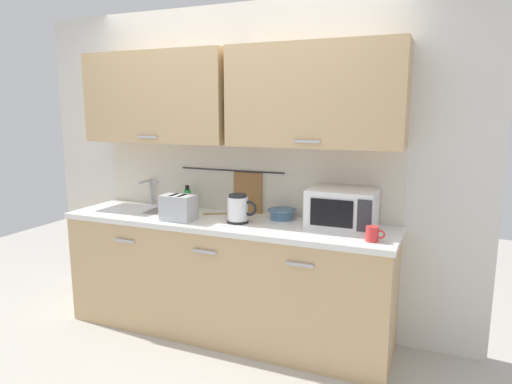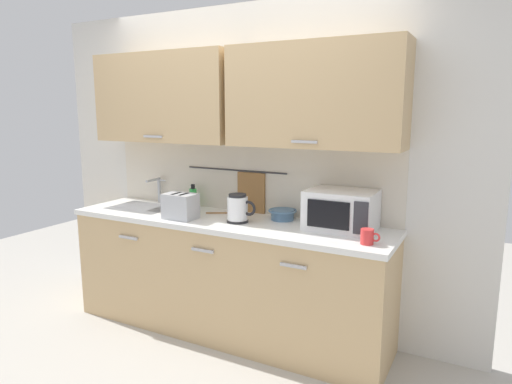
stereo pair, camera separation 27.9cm
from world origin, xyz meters
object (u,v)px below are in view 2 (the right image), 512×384
at_px(microwave, 341,210).
at_px(wooden_spoon, 228,213).
at_px(dish_soap_bottle, 193,197).
at_px(mixing_bowl, 283,214).
at_px(electric_kettle, 238,209).
at_px(mug_near_sink, 180,206).
at_px(mug_by_kettle, 368,237).
at_px(toaster, 180,206).

xyz_separation_m(microwave, wooden_spoon, (-0.93, 0.05, -0.13)).
xyz_separation_m(microwave, dish_soap_bottle, (-1.30, 0.10, -0.05)).
distance_m(dish_soap_bottle, mixing_bowl, 0.84).
height_order(electric_kettle, mixing_bowl, electric_kettle).
height_order(dish_soap_bottle, wooden_spoon, dish_soap_bottle).
height_order(electric_kettle, mug_near_sink, electric_kettle).
xyz_separation_m(mixing_bowl, mug_by_kettle, (0.72, -0.33, 0.00)).
relative_size(mug_near_sink, mixing_bowl, 0.56).
distance_m(mug_near_sink, wooden_spoon, 0.39).
relative_size(mixing_bowl, mug_by_kettle, 1.78).
relative_size(dish_soap_bottle, toaster, 0.77).
xyz_separation_m(electric_kettle, wooden_spoon, (-0.21, 0.20, -0.10)).
height_order(dish_soap_bottle, mixing_bowl, dish_soap_bottle).
relative_size(mug_near_sink, toaster, 0.47).
bearing_deg(mixing_bowl, mug_near_sink, -170.69).
height_order(microwave, mug_near_sink, microwave).
distance_m(microwave, mug_by_kettle, 0.37).
distance_m(mixing_bowl, wooden_spoon, 0.47).
bearing_deg(mug_by_kettle, mug_near_sink, 173.07).
bearing_deg(electric_kettle, mixing_bowl, 40.07).
height_order(microwave, toaster, microwave).
xyz_separation_m(mixing_bowl, wooden_spoon, (-0.47, -0.02, -0.04)).
distance_m(electric_kettle, dish_soap_bottle, 0.64).
height_order(mixing_bowl, mug_by_kettle, mug_by_kettle).
bearing_deg(mug_by_kettle, microwave, 133.46).
bearing_deg(microwave, mug_near_sink, -176.73).
height_order(microwave, wooden_spoon, microwave).
xyz_separation_m(mug_near_sink, toaster, (0.14, -0.19, 0.05)).
bearing_deg(mug_by_kettle, dish_soap_bottle, 166.74).
bearing_deg(dish_soap_bottle, toaster, -68.34).
relative_size(electric_kettle, mug_by_kettle, 1.89).
bearing_deg(toaster, mixing_bowl, 24.94).
xyz_separation_m(electric_kettle, dish_soap_bottle, (-0.58, 0.26, -0.01)).
bearing_deg(wooden_spoon, mug_near_sink, -162.10).
distance_m(microwave, mixing_bowl, 0.48).
bearing_deg(toaster, microwave, 12.63).
bearing_deg(microwave, electric_kettle, -168.03).
bearing_deg(toaster, dish_soap_bottle, 111.66).
relative_size(microwave, dish_soap_bottle, 2.35).
height_order(dish_soap_bottle, mug_by_kettle, dish_soap_bottle).
bearing_deg(microwave, toaster, -167.37).
relative_size(microwave, mixing_bowl, 2.15).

